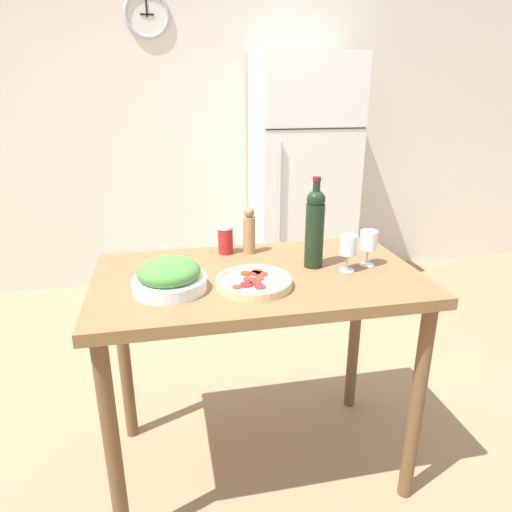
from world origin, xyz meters
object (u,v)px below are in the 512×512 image
at_px(wine_glass_far, 368,242).
at_px(salt_canister, 225,240).
at_px(refrigerator, 302,178).
at_px(homemade_pizza, 254,282).
at_px(pepper_mill, 249,231).
at_px(salad_bowl, 169,277).
at_px(wine_glass_near, 348,247).
at_px(wine_bottle, 315,227).

distance_m(wine_glass_far, salt_canister, 0.60).
xyz_separation_m(refrigerator, salt_canister, (-0.85, -1.64, 0.06)).
xyz_separation_m(refrigerator, homemade_pizza, (-0.80, -2.02, 0.01)).
xyz_separation_m(pepper_mill, salad_bowl, (-0.35, -0.33, -0.05)).
relative_size(refrigerator, salt_canister, 15.07).
bearing_deg(homemade_pizza, wine_glass_near, 11.18).
bearing_deg(wine_glass_near, wine_bottle, 146.97).
height_order(wine_bottle, homemade_pizza, wine_bottle).
bearing_deg(refrigerator, homemade_pizza, -111.64).
height_order(wine_glass_far, homemade_pizza, wine_glass_far).
relative_size(wine_bottle, homemade_pizza, 1.31).
xyz_separation_m(wine_glass_far, salad_bowl, (-0.79, -0.09, -0.05)).
height_order(wine_bottle, wine_glass_far, wine_bottle).
relative_size(wine_bottle, salt_canister, 2.94).
bearing_deg(wine_glass_far, pepper_mill, 151.06).
height_order(pepper_mill, salt_canister, pepper_mill).
height_order(refrigerator, wine_glass_near, refrigerator).
bearing_deg(homemade_pizza, pepper_mill, 81.82).
height_order(wine_glass_near, pepper_mill, pepper_mill).
bearing_deg(wine_bottle, salad_bowl, -168.11).
distance_m(wine_bottle, salad_bowl, 0.60).
bearing_deg(homemade_pizza, wine_bottle, 28.82).
height_order(wine_bottle, wine_glass_near, wine_bottle).
relative_size(wine_bottle, pepper_mill, 1.78).
distance_m(wine_glass_near, salt_canister, 0.53).
relative_size(wine_glass_near, salad_bowl, 0.56).
bearing_deg(wine_bottle, wine_glass_near, -33.03).
relative_size(homemade_pizza, salt_canister, 2.25).
height_order(homemade_pizza, salt_canister, salt_canister).
bearing_deg(salt_canister, homemade_pizza, -82.48).
height_order(wine_bottle, pepper_mill, wine_bottle).
xyz_separation_m(wine_bottle, homemade_pizza, (-0.27, -0.15, -0.15)).
distance_m(wine_glass_far, homemade_pizza, 0.51).
xyz_separation_m(wine_glass_near, salt_canister, (-0.44, 0.30, -0.04)).
bearing_deg(salt_canister, refrigerator, 62.61).
height_order(pepper_mill, homemade_pizza, pepper_mill).
distance_m(wine_glass_near, salad_bowl, 0.69).
relative_size(wine_glass_far, homemade_pizza, 0.53).
xyz_separation_m(wine_glass_far, salt_canister, (-0.54, 0.26, -0.04)).
relative_size(wine_glass_near, wine_glass_far, 1.00).
xyz_separation_m(wine_glass_far, homemade_pizza, (-0.49, -0.12, -0.08)).
bearing_deg(salt_canister, wine_glass_near, -34.48).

